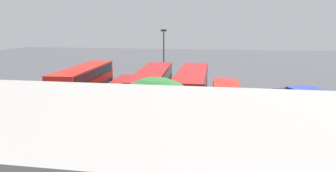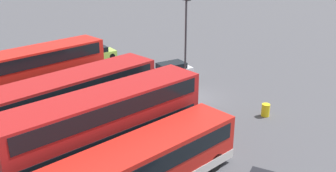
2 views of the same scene
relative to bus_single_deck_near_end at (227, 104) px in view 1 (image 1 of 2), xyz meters
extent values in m
plane|color=#47474C|center=(7.12, -10.97, -1.62)|extent=(140.00, 140.00, 0.00)
cube|color=red|center=(0.00, 0.01, 0.03)|extent=(2.70, 11.48, 2.60)
cube|color=silver|center=(0.00, 0.01, -1.00)|extent=(2.74, 11.52, 0.55)
cube|color=black|center=(0.00, 0.01, 0.63)|extent=(2.75, 10.68, 0.90)
cube|color=black|center=(0.08, -5.74, 0.63)|extent=(2.25, 0.09, 1.10)
cylinder|color=black|center=(1.18, -4.30, -1.07)|extent=(0.31, 1.10, 1.10)
cylinder|color=black|center=(-1.07, -4.33, -1.07)|extent=(0.31, 1.10, 1.10)
cylinder|color=black|center=(1.07, 4.34, -1.07)|extent=(0.31, 1.10, 1.10)
cylinder|color=black|center=(-1.18, 4.31, -1.07)|extent=(0.31, 1.10, 1.10)
cube|color=#A51919|center=(3.27, -0.15, 0.83)|extent=(2.56, 11.91, 4.20)
cube|color=silver|center=(3.27, -0.15, -1.00)|extent=(2.60, 11.95, 0.55)
cube|color=black|center=(3.27, -0.15, 0.63)|extent=(2.62, 11.11, 0.90)
cube|color=black|center=(3.27, -0.15, 2.33)|extent=(2.62, 11.11, 0.90)
cube|color=black|center=(3.28, -6.14, 0.63)|extent=(2.25, 0.06, 1.10)
cylinder|color=black|center=(4.40, -4.71, -1.07)|extent=(0.30, 1.10, 1.10)
cylinder|color=black|center=(2.15, -4.71, -1.07)|extent=(0.30, 1.10, 1.10)
cylinder|color=black|center=(4.39, 4.40, -1.07)|extent=(0.30, 1.10, 1.10)
cylinder|color=black|center=(2.14, 4.40, -1.07)|extent=(0.30, 1.10, 1.10)
cube|color=#A51919|center=(6.96, 0.14, 0.83)|extent=(3.20, 12.08, 4.20)
cube|color=silver|center=(6.96, 0.14, -1.00)|extent=(3.24, 12.12, 0.55)
cube|color=black|center=(6.96, 0.14, 0.63)|extent=(3.21, 11.29, 0.90)
cube|color=black|center=(6.96, 0.14, 2.33)|extent=(3.21, 11.29, 0.90)
cube|color=black|center=(7.28, -5.86, 0.63)|extent=(2.25, 0.18, 1.10)
cylinder|color=black|center=(8.33, -4.37, -1.07)|extent=(0.36, 1.11, 1.10)
cylinder|color=black|center=(6.08, -4.50, -1.07)|extent=(0.36, 1.11, 1.10)
cylinder|color=black|center=(7.83, 4.77, -1.07)|extent=(0.36, 1.11, 1.10)
cylinder|color=black|center=(5.58, 4.65, -1.07)|extent=(0.36, 1.11, 1.10)
cube|color=#A51919|center=(10.53, -0.58, 0.03)|extent=(3.08, 11.83, 2.60)
cube|color=silver|center=(10.53, -0.58, -1.00)|extent=(3.13, 11.87, 0.55)
cube|color=black|center=(10.53, -0.58, 0.63)|extent=(3.11, 11.03, 0.90)
cube|color=black|center=(10.80, -6.47, 0.63)|extent=(2.25, 0.16, 1.10)
cylinder|color=black|center=(11.85, -4.99, -1.07)|extent=(0.35, 1.11, 1.10)
cylinder|color=black|center=(9.61, -5.09, -1.07)|extent=(0.35, 1.11, 1.10)
cylinder|color=black|center=(11.44, 3.93, -1.07)|extent=(0.35, 1.11, 1.10)
cylinder|color=black|center=(9.20, 3.82, -1.07)|extent=(0.35, 1.11, 1.10)
cube|color=red|center=(14.25, -0.87, 0.83)|extent=(3.11, 11.07, 4.20)
cube|color=silver|center=(14.25, -0.87, -1.00)|extent=(3.15, 11.12, 0.55)
cube|color=black|center=(14.25, -0.87, 0.63)|extent=(3.13, 10.28, 0.90)
cube|color=black|center=(14.25, -0.87, 2.33)|extent=(3.13, 10.28, 0.90)
cube|color=black|center=(14.53, -6.37, 0.63)|extent=(2.25, 0.18, 1.10)
cylinder|color=black|center=(15.58, -4.88, -1.07)|extent=(0.36, 1.11, 1.10)
cylinder|color=black|center=(13.33, -5.00, -1.07)|extent=(0.36, 1.11, 1.10)
cylinder|color=black|center=(15.16, 3.26, -1.07)|extent=(0.36, 1.11, 1.10)
cylinder|color=black|center=(12.91, 3.15, -1.07)|extent=(0.36, 1.11, 1.10)
cube|color=navy|center=(-7.35, 1.09, 0.18)|extent=(4.32, 6.03, 2.80)
cube|color=black|center=(-5.99, -2.41, -0.12)|extent=(3.05, 2.77, 2.20)
cylinder|color=black|center=(-4.94, -2.00, -1.12)|extent=(0.62, 1.03, 1.00)
cylinder|color=black|center=(-7.04, -2.82, -1.12)|extent=(0.62, 1.03, 1.00)
cylinder|color=black|center=(-6.93, 3.13, -1.12)|extent=(0.62, 1.03, 1.00)
cube|color=silver|center=(12.02, -12.77, -1.09)|extent=(2.53, 4.53, 0.70)
cube|color=black|center=(11.99, -12.96, -0.47)|extent=(2.07, 2.82, 0.55)
cylinder|color=black|center=(11.51, -11.11, -1.30)|extent=(0.33, 0.67, 0.64)
cylinder|color=black|center=(13.08, -11.39, -1.30)|extent=(0.33, 0.67, 0.64)
cylinder|color=black|center=(10.96, -14.14, -1.30)|extent=(0.33, 0.67, 0.64)
cylinder|color=black|center=(12.54, -14.42, -1.30)|extent=(0.33, 0.67, 0.64)
cube|color=#A5D14C|center=(21.77, -10.82, -1.09)|extent=(2.31, 4.17, 0.70)
cube|color=black|center=(21.79, -10.62, -0.47)|extent=(1.94, 2.57, 0.55)
cylinder|color=black|center=(22.38, -12.29, -1.30)|extent=(0.30, 0.66, 0.64)
cylinder|color=black|center=(20.79, -12.08, -1.30)|extent=(0.30, 0.66, 0.64)
cylinder|color=black|center=(22.74, -9.55, -1.30)|extent=(0.30, 0.66, 0.64)
cylinder|color=black|center=(21.16, -9.34, -1.30)|extent=(0.30, 0.66, 0.64)
cylinder|color=#38383D|center=(7.79, -10.64, 2.32)|extent=(0.16, 0.16, 7.88)
cube|color=#262628|center=(7.79, -10.64, 6.40)|extent=(0.70, 0.30, 0.24)
cylinder|color=yellow|center=(1.08, -12.43, -1.15)|extent=(0.60, 0.60, 0.95)
sphere|color=#2D7033|center=(3.88, 13.60, 2.40)|extent=(4.73, 4.73, 4.73)
camera|label=1|loc=(1.36, 25.66, 7.00)|focal=30.39mm
camera|label=2|loc=(-12.35, 9.31, 10.28)|focal=39.12mm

